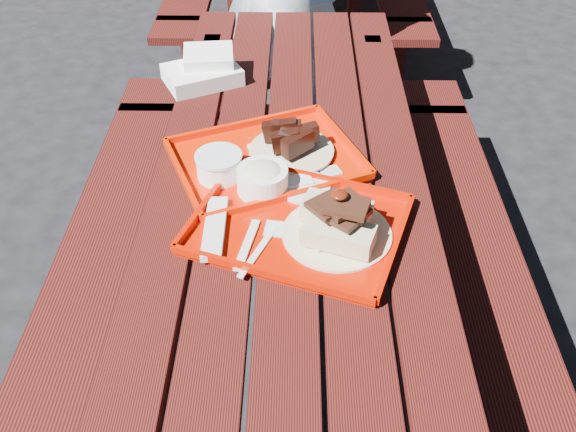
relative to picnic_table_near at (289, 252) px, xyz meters
name	(u,v)px	position (x,y,z in m)	size (l,w,h in m)	color
ground	(289,374)	(0.00, 0.00, -0.56)	(60.00, 60.00, 0.00)	black
picnic_table_near	(289,252)	(0.00, 0.00, 0.00)	(1.41, 2.40, 0.75)	#47140D
near_tray	(301,212)	(0.03, -0.10, 0.23)	(0.59, 0.52, 0.16)	#B51100
far_tray	(264,159)	(-0.07, 0.14, 0.21)	(0.59, 0.54, 0.08)	red
white_cloth	(204,70)	(-0.29, 0.63, 0.23)	(0.29, 0.26, 0.10)	white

